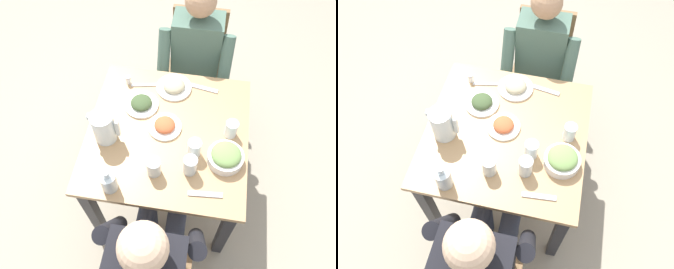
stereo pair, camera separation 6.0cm
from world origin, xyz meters
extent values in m
plane|color=#9E937F|center=(0.00, 0.00, 0.00)|extent=(8.00, 8.00, 0.00)
cube|color=tan|center=(0.00, 0.00, 0.71)|extent=(0.88, 0.88, 0.03)
cube|color=#232328|center=(-0.39, -0.39, 0.35)|extent=(0.06, 0.06, 0.70)
cube|color=#232328|center=(0.39, -0.39, 0.35)|extent=(0.06, 0.06, 0.70)
cube|color=#232328|center=(-0.39, 0.39, 0.35)|extent=(0.06, 0.06, 0.70)
cube|color=#232328|center=(0.39, 0.39, 0.35)|extent=(0.06, 0.06, 0.70)
cube|color=olive|center=(-0.14, -0.57, 0.21)|extent=(0.04, 0.04, 0.42)
cube|color=olive|center=(0.20, -0.57, 0.21)|extent=(0.04, 0.04, 0.42)
cube|color=olive|center=(0.25, 0.91, 0.21)|extent=(0.04, 0.04, 0.42)
cube|color=olive|center=(-0.09, 0.91, 0.21)|extent=(0.04, 0.04, 0.42)
cube|color=olive|center=(0.25, 0.57, 0.21)|extent=(0.04, 0.04, 0.42)
cube|color=olive|center=(-0.09, 0.57, 0.21)|extent=(0.04, 0.04, 0.42)
cube|color=olive|center=(0.08, 0.74, 0.43)|extent=(0.40, 0.40, 0.03)
cube|color=olive|center=(0.08, 0.92, 0.65)|extent=(0.38, 0.04, 0.42)
cube|color=black|center=(0.03, -0.71, 0.69)|extent=(0.32, 0.20, 0.50)
sphere|color=#DBB28E|center=(0.03, -0.71, 1.06)|extent=(0.19, 0.19, 0.19)
cylinder|color=#2D3342|center=(-0.06, -0.52, 0.41)|extent=(0.11, 0.38, 0.11)
cylinder|color=#2D3342|center=(-0.06, -0.33, 0.22)|extent=(0.10, 0.10, 0.44)
cylinder|color=black|center=(-0.17, -0.57, 0.72)|extent=(0.08, 0.23, 0.37)
cylinder|color=#2D3342|center=(0.11, -0.52, 0.41)|extent=(0.11, 0.38, 0.11)
cylinder|color=#2D3342|center=(0.11, -0.33, 0.22)|extent=(0.10, 0.10, 0.44)
cylinder|color=black|center=(0.23, -0.57, 0.72)|extent=(0.08, 0.23, 0.37)
cube|color=#4C6B5B|center=(0.08, 0.71, 0.69)|extent=(0.32, 0.20, 0.50)
sphere|color=tan|center=(0.08, 0.71, 1.06)|extent=(0.19, 0.19, 0.19)
cylinder|color=#2D3342|center=(0.17, 0.52, 0.41)|extent=(0.11, 0.38, 0.11)
cylinder|color=#2D3342|center=(0.17, 0.33, 0.22)|extent=(0.10, 0.10, 0.44)
cylinder|color=#4C6B5B|center=(0.28, 0.57, 0.72)|extent=(0.08, 0.23, 0.37)
cylinder|color=#2D3342|center=(0.00, 0.52, 0.41)|extent=(0.11, 0.38, 0.11)
cylinder|color=#2D3342|center=(0.00, 0.33, 0.22)|extent=(0.10, 0.10, 0.44)
cylinder|color=#4C6B5B|center=(-0.12, 0.57, 0.72)|extent=(0.08, 0.23, 0.37)
cylinder|color=silver|center=(-0.32, -0.09, 0.82)|extent=(0.12, 0.12, 0.19)
cube|color=silver|center=(-0.25, -0.09, 0.83)|extent=(0.02, 0.02, 0.11)
cube|color=silver|center=(-0.38, -0.09, 0.91)|extent=(0.04, 0.03, 0.02)
cylinder|color=white|center=(0.32, -0.13, 0.76)|extent=(0.19, 0.19, 0.05)
ellipsoid|color=#759951|center=(0.32, -0.13, 0.79)|extent=(0.15, 0.15, 0.06)
cylinder|color=white|center=(-0.01, 0.32, 0.74)|extent=(0.21, 0.21, 0.01)
ellipsoid|color=#B7AD89|center=(-0.01, 0.32, 0.76)|extent=(0.13, 0.13, 0.06)
cylinder|color=white|center=(-0.02, 0.03, 0.74)|extent=(0.19, 0.19, 0.01)
ellipsoid|color=#CC5B33|center=(-0.02, 0.03, 0.75)|extent=(0.12, 0.12, 0.05)
cylinder|color=white|center=(-0.18, 0.16, 0.74)|extent=(0.20, 0.20, 0.01)
ellipsoid|color=#3D512D|center=(-0.18, 0.16, 0.75)|extent=(0.12, 0.12, 0.05)
cylinder|color=silver|center=(0.16, -0.11, 0.78)|extent=(0.07, 0.07, 0.11)
cylinder|color=silver|center=(0.34, 0.04, 0.78)|extent=(0.07, 0.07, 0.10)
cylinder|color=silver|center=(-0.03, -0.25, 0.78)|extent=(0.07, 0.07, 0.11)
cylinder|color=silver|center=(0.15, -0.22, 0.79)|extent=(0.07, 0.07, 0.11)
cylinder|color=silver|center=(-0.23, -0.37, 0.79)|extent=(0.08, 0.08, 0.12)
cylinder|color=#993333|center=(-0.23, -0.37, 0.76)|extent=(0.07, 0.07, 0.07)
cylinder|color=silver|center=(-0.23, -0.37, 0.87)|extent=(0.03, 0.03, 0.04)
cylinder|color=white|center=(-0.29, 0.31, 0.75)|extent=(0.03, 0.03, 0.04)
cylinder|color=#B2B2B7|center=(-0.29, 0.31, 0.78)|extent=(0.03, 0.03, 0.01)
cube|color=silver|center=(0.24, -0.33, 0.73)|extent=(0.17, 0.04, 0.01)
cube|color=silver|center=(-0.18, 0.31, 0.73)|extent=(0.19, 0.05, 0.01)
cube|color=silver|center=(0.17, 0.34, 0.73)|extent=(0.17, 0.06, 0.01)
camera|label=1|loc=(0.16, -0.98, 2.25)|focal=35.34mm
camera|label=2|loc=(0.22, -0.97, 2.25)|focal=35.34mm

